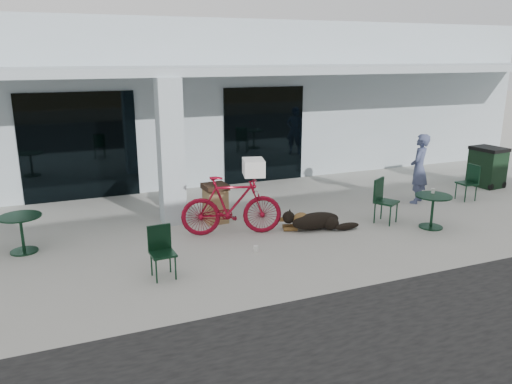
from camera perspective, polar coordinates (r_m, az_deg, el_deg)
name	(u,v)px	position (r m, az deg, el deg)	size (l,w,h in m)	color
ground	(279,249)	(9.57, 2.66, -6.48)	(80.00, 80.00, 0.00)	#AEACA4
building	(173,96)	(17.02, -9.52, 10.78)	(22.00, 7.00, 4.50)	silver
storefront_glass_left	(80,147)	(13.23, -19.51, 4.89)	(2.80, 0.06, 2.70)	black
storefront_glass_right	(264,135)	(14.33, 0.93, 6.52)	(2.40, 0.06, 2.70)	black
column	(171,153)	(10.78, -9.73, 4.47)	(0.50, 0.50, 3.12)	silver
overhang	(218,70)	(12.24, -4.42, 13.71)	(22.00, 2.80, 0.18)	silver
bicycle	(232,205)	(10.12, -2.81, -1.55)	(0.58, 2.05, 1.23)	maroon
laundry_basket	(254,167)	(9.97, -0.28, 2.83)	(0.55, 0.41, 0.33)	white
dog	(316,220)	(10.58, 6.84, -3.19)	(1.25, 0.42, 0.42)	black
cup_near_dog	(256,249)	(9.41, -0.02, -6.49)	(0.09, 0.09, 0.11)	white
cafe_table_near	(22,234)	(10.25, -25.17, -4.36)	(0.76, 0.76, 0.71)	#123420
cafe_chair_near	(163,253)	(8.36, -10.61, -6.88)	(0.39, 0.43, 0.87)	#123420
cafe_table_far	(432,212)	(11.22, 19.48, -2.12)	(0.76, 0.76, 0.71)	#123420
cafe_chair_far_a	(386,201)	(11.21, 14.68, -1.04)	(0.44, 0.48, 0.97)	#123420
cafe_chair_far_b	(467,183)	(13.65, 22.95, 0.98)	(0.41, 0.45, 0.90)	#123420
person	(419,169)	(12.91, 18.13, 2.55)	(0.63, 0.41, 1.72)	#434D71
cup_on_table	(433,191)	(11.28, 19.57, 0.13)	(0.07, 0.07, 0.10)	white
trash_receptacle	(215,203)	(10.94, -4.65, -1.29)	(0.51, 0.51, 0.86)	#93794C
wheeled_bin	(487,167)	(15.33, 24.90, 2.63)	(0.68, 0.87, 1.10)	black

